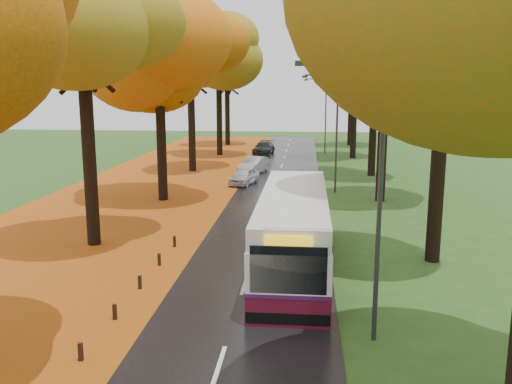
# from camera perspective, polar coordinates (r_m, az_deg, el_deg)

# --- Properties ---
(road) EXTENTS (6.50, 90.00, 0.04)m
(road) POSITION_cam_1_polar(r_m,az_deg,el_deg) (32.64, 1.37, -1.58)
(road) COLOR black
(road) RESTS_ON ground
(centre_line) EXTENTS (0.12, 90.00, 0.01)m
(centre_line) POSITION_cam_1_polar(r_m,az_deg,el_deg) (32.63, 1.37, -1.54)
(centre_line) COLOR silver
(centre_line) RESTS_ON road
(leaf_verge) EXTENTS (12.00, 90.00, 0.02)m
(leaf_verge) POSITION_cam_1_polar(r_m,az_deg,el_deg) (34.42, -13.75, -1.25)
(leaf_verge) COLOR maroon
(leaf_verge) RESTS_ON ground
(leaf_drift) EXTENTS (0.90, 90.00, 0.01)m
(leaf_drift) POSITION_cam_1_polar(r_m,az_deg,el_deg) (32.97, -3.92, -1.43)
(leaf_drift) COLOR #BA6C13
(leaf_drift) RESTS_ON road
(trees_left) EXTENTS (9.20, 74.00, 13.88)m
(trees_left) POSITION_cam_1_polar(r_m,az_deg,el_deg) (35.17, -10.47, 14.76)
(trees_left) COLOR black
(trees_left) RESTS_ON ground
(trees_right) EXTENTS (9.30, 74.20, 13.96)m
(trees_right) POSITION_cam_1_polar(r_m,az_deg,el_deg) (34.14, 14.25, 14.98)
(trees_right) COLOR black
(trees_right) RESTS_ON ground
(bollard_row) EXTENTS (0.11, 23.51, 0.52)m
(bollard_row) POSITION_cam_1_polar(r_m,az_deg,el_deg) (14.62, -20.06, -17.93)
(bollard_row) COLOR black
(bollard_row) RESTS_ON ground
(streetlamp_near) EXTENTS (2.45, 0.18, 8.00)m
(streetlamp_near) POSITION_cam_1_polar(r_m,az_deg,el_deg) (15.08, 12.04, 1.39)
(streetlamp_near) COLOR #333538
(streetlamp_near) RESTS_ON ground
(streetlamp_mid) EXTENTS (2.45, 0.18, 8.00)m
(streetlamp_mid) POSITION_cam_1_polar(r_m,az_deg,el_deg) (36.89, 8.12, 7.16)
(streetlamp_mid) COLOR #333538
(streetlamp_mid) RESTS_ON ground
(streetlamp_far) EXTENTS (2.45, 0.18, 8.00)m
(streetlamp_far) POSITION_cam_1_polar(r_m,az_deg,el_deg) (58.84, 7.11, 8.63)
(streetlamp_far) COLOR #333538
(streetlamp_far) RESTS_ON ground
(bus) EXTENTS (2.68, 11.46, 3.01)m
(bus) POSITION_cam_1_polar(r_m,az_deg,el_deg) (21.61, 3.97, -3.86)
(bus) COLOR #520C21
(bus) RESTS_ON road
(car_white) EXTENTS (2.27, 3.82, 1.22)m
(car_white) POSITION_cam_1_polar(r_m,az_deg,el_deg) (39.93, -1.26, 1.69)
(car_white) COLOR silver
(car_white) RESTS_ON road
(car_silver) EXTENTS (2.62, 4.28, 1.33)m
(car_silver) POSITION_cam_1_polar(r_m,az_deg,el_deg) (45.09, -0.18, 2.85)
(car_silver) COLOR gray
(car_silver) RESTS_ON road
(car_dark) EXTENTS (2.34, 4.68, 1.31)m
(car_dark) POSITION_cam_1_polar(r_m,az_deg,el_deg) (57.76, 0.82, 4.66)
(car_dark) COLOR black
(car_dark) RESTS_ON road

